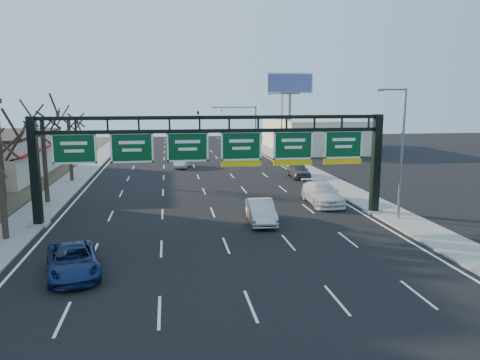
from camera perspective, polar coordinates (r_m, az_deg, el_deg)
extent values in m
plane|color=black|center=(25.20, -1.13, -9.37)|extent=(160.00, 160.00, 0.00)
cube|color=gray|center=(45.38, -20.95, -1.21)|extent=(3.00, 120.00, 0.12)
cube|color=gray|center=(47.14, 11.10, -0.33)|extent=(3.00, 120.00, 0.12)
cube|color=white|center=(44.47, -4.61, -0.86)|extent=(21.60, 120.00, 0.01)
cube|color=black|center=(33.04, -23.71, 0.87)|extent=(0.55, 0.55, 7.20)
cube|color=gray|center=(33.72, -23.30, -5.01)|extent=(1.20, 1.20, 0.20)
cube|color=black|center=(35.22, 16.22, 1.83)|extent=(0.55, 0.55, 7.20)
cube|color=gray|center=(35.86, 15.95, -3.71)|extent=(1.20, 1.20, 0.20)
cube|color=black|center=(31.75, -3.14, 7.62)|extent=(23.40, 0.25, 0.25)
cube|color=black|center=(31.80, -3.13, 6.00)|extent=(23.40, 0.25, 0.25)
cube|color=#04401C|center=(32.29, -19.55, 3.63)|extent=(2.80, 0.10, 2.00)
cube|color=#04401C|center=(31.82, -13.03, 3.87)|extent=(2.80, 0.10, 2.00)
cube|color=#04401C|center=(31.76, -6.40, 4.05)|extent=(2.80, 0.10, 2.00)
cube|color=#04401C|center=(32.12, 0.15, 4.18)|extent=(2.80, 0.10, 2.00)
cube|color=yellow|center=(32.27, 0.15, 2.02)|extent=(2.80, 0.10, 0.40)
cube|color=#04401C|center=(32.90, 6.49, 4.25)|extent=(2.80, 0.10, 2.00)
cube|color=yellow|center=(33.04, 6.45, 2.15)|extent=(2.80, 0.10, 0.40)
cube|color=#04401C|center=(34.05, 12.48, 4.27)|extent=(2.80, 0.10, 2.00)
cube|color=yellow|center=(34.19, 12.40, 2.24)|extent=(2.80, 0.10, 0.40)
cube|color=maroon|center=(54.47, -22.91, 3.56)|extent=(1.20, 18.00, 0.40)
cube|color=beige|center=(77.35, 8.64, 5.54)|extent=(12.00, 20.00, 5.00)
cylinder|color=#30261B|center=(30.59, -27.05, -0.89)|extent=(0.36, 0.36, 6.08)
cylinder|color=#30261B|center=(40.04, -22.72, 2.31)|extent=(0.36, 0.36, 6.84)
cylinder|color=#30261B|center=(49.76, -20.01, 3.62)|extent=(0.36, 0.36, 6.46)
cylinder|color=slate|center=(33.72, 19.13, 3.08)|extent=(0.20, 0.20, 9.00)
cylinder|color=slate|center=(33.10, 18.17, 10.66)|extent=(1.80, 0.12, 0.12)
cube|color=slate|center=(32.71, 16.73, 10.66)|extent=(0.50, 0.22, 0.15)
cylinder|color=slate|center=(65.60, 5.10, 6.69)|extent=(0.20, 0.20, 9.00)
cylinder|color=slate|center=(65.29, 4.38, 10.55)|extent=(1.80, 0.12, 0.12)
cube|color=slate|center=(65.09, 3.60, 10.51)|extent=(0.50, 0.22, 0.15)
cylinder|color=slate|center=(71.04, 6.02, 6.83)|extent=(0.50, 0.50, 9.00)
cube|color=slate|center=(70.94, 6.08, 10.46)|extent=(3.00, 0.30, 0.20)
cube|color=white|center=(70.97, 6.11, 11.67)|extent=(7.00, 0.30, 3.00)
cube|color=#4D589A|center=(70.77, 6.15, 11.67)|extent=(6.60, 0.05, 2.60)
cylinder|color=black|center=(80.13, 1.94, 6.51)|extent=(0.18, 0.18, 7.00)
cylinder|color=black|center=(79.37, -0.78, 8.87)|extent=(7.60, 0.14, 0.14)
imported|color=black|center=(79.13, -2.23, 8.28)|extent=(0.20, 0.20, 1.00)
imported|color=black|center=(78.77, -5.15, 8.24)|extent=(0.54, 0.54, 1.62)
imported|color=navy|center=(23.98, -19.74, -9.24)|extent=(3.39, 5.40, 1.39)
imported|color=#A6A6AA|center=(31.66, 2.55, -3.86)|extent=(1.92, 4.82, 1.56)
imported|color=silver|center=(37.77, 9.98, -1.65)|extent=(2.48, 5.80, 1.67)
imported|color=#3F4245|center=(49.91, 7.15, 1.16)|extent=(1.87, 4.50, 1.53)
imported|color=silver|center=(57.12, -7.04, 2.21)|extent=(2.27, 4.44, 1.39)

